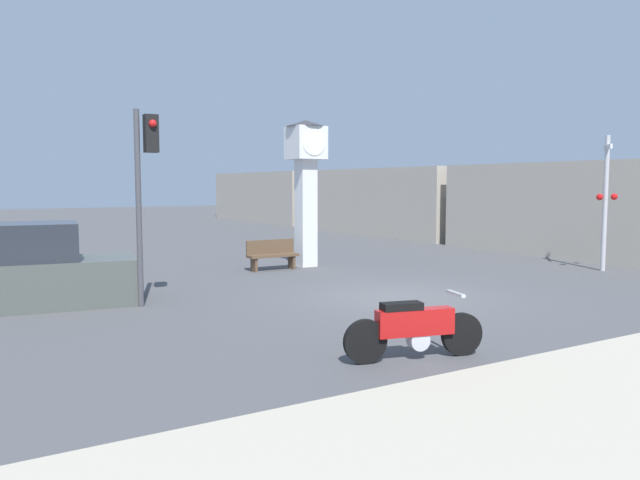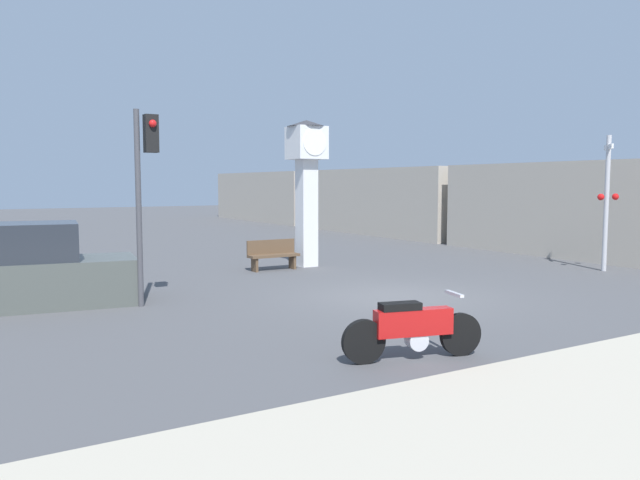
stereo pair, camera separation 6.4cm
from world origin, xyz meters
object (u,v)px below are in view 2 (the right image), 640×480
at_px(clock_tower, 307,170).
at_px(freight_train, 379,201).
at_px(bench, 273,254).
at_px(parked_car, 31,272).
at_px(railroad_crossing_signal, 607,198).
at_px(motorcycle, 413,328).
at_px(traffic_light, 145,172).

distance_m(clock_tower, freight_train, 13.89).
distance_m(bench, parked_car, 7.41).
bearing_deg(railroad_crossing_signal, motorcycle, -157.94).
distance_m(freight_train, railroad_crossing_signal, 15.47).
xyz_separation_m(freight_train, bench, (-11.22, -9.90, -1.21)).
bearing_deg(freight_train, parked_car, -145.87).
relative_size(clock_tower, freight_train, 0.12).
relative_size(clock_tower, traffic_light, 1.10).
bearing_deg(parked_car, freight_train, 41.70).
xyz_separation_m(clock_tower, parked_car, (-8.32, -2.68, -2.31)).
relative_size(traffic_light, parked_car, 0.95).
bearing_deg(motorcycle, traffic_light, 124.56).
bearing_deg(clock_tower, parked_car, -162.15).
bearing_deg(clock_tower, motorcycle, -111.15).
distance_m(motorcycle, parked_car, 8.60).
bearing_deg(motorcycle, freight_train, 69.44).
relative_size(railroad_crossing_signal, parked_car, 0.92).
bearing_deg(railroad_crossing_signal, parked_car, 169.47).
distance_m(railroad_crossing_signal, parked_car, 15.83).
bearing_deg(motorcycle, clock_tower, 83.25).
relative_size(motorcycle, traffic_light, 0.52).
bearing_deg(railroad_crossing_signal, traffic_light, 172.78).
height_order(clock_tower, traffic_light, clock_tower).
relative_size(bench, parked_car, 0.36).
bearing_deg(clock_tower, railroad_crossing_signal, -37.74).
distance_m(motorcycle, freight_train, 24.07).
height_order(motorcycle, traffic_light, traffic_light).
bearing_deg(traffic_light, bench, 36.97).
bearing_deg(freight_train, motorcycle, -124.96).
relative_size(railroad_crossing_signal, bench, 2.54).
height_order(motorcycle, bench, motorcycle).
bearing_deg(parked_car, motorcycle, -51.39).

